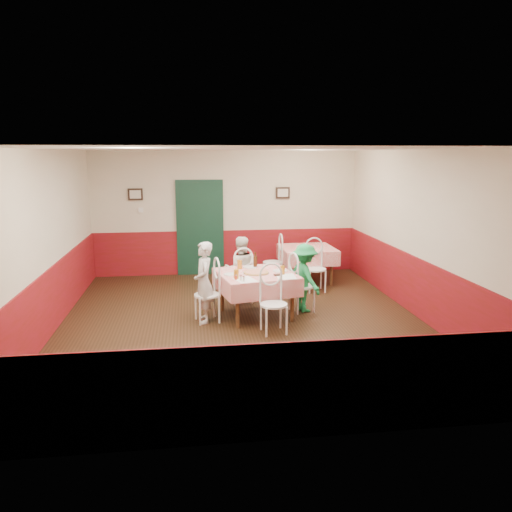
{
  "coord_description": "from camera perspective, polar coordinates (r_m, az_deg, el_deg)",
  "views": [
    {
      "loc": [
        -0.83,
        -7.82,
        2.73
      ],
      "look_at": [
        0.25,
        0.27,
        1.05
      ],
      "focal_mm": 35.0,
      "sensor_mm": 36.0,
      "label": 1
    }
  ],
  "objects": [
    {
      "name": "thermostat",
      "position": [
        11.39,
        -13.03,
        5.13
      ],
      "size": [
        0.1,
        0.03,
        0.1
      ],
      "primitive_type": "cube",
      "color": "white",
      "rests_on": "back_wall"
    },
    {
      "name": "plate_far",
      "position": [
        8.79,
        -0.71,
        -1.28
      ],
      "size": [
        0.29,
        0.29,
        0.01
      ],
      "primitive_type": "cylinder",
      "rotation": [
        0.0,
        0.0,
        0.19
      ],
      "color": "white",
      "rests_on": "main_table"
    },
    {
      "name": "floor",
      "position": [
        8.33,
        -1.5,
        -7.52
      ],
      "size": [
        7.0,
        7.0,
        0.0
      ],
      "primitive_type": "plane",
      "color": "black",
      "rests_on": "ground"
    },
    {
      "name": "plate_right",
      "position": [
        8.52,
        2.79,
        -1.71
      ],
      "size": [
        0.29,
        0.29,
        0.01
      ],
      "primitive_type": "cylinder",
      "rotation": [
        0.0,
        0.0,
        0.19
      ],
      "color": "white",
      "rests_on": "main_table"
    },
    {
      "name": "chair_second_b",
      "position": [
        10.09,
        6.84,
        -1.52
      ],
      "size": [
        0.43,
        0.43,
        0.9
      ],
      "primitive_type": null,
      "rotation": [
        0.0,
        0.0,
        0.02
      ],
      "color": "white",
      "rests_on": "ground"
    },
    {
      "name": "right_wall",
      "position": [
        8.81,
        18.25,
        2.35
      ],
      "size": [
        0.1,
        7.0,
        2.8
      ],
      "primitive_type": "cube",
      "color": "beige",
      "rests_on": "ground"
    },
    {
      "name": "second_table",
      "position": [
        10.81,
        5.85,
        -1.01
      ],
      "size": [
        1.14,
        1.14,
        0.77
      ],
      "primitive_type": "cube",
      "rotation": [
        0.0,
        0.0,
        0.02
      ],
      "color": "red",
      "rests_on": "ground"
    },
    {
      "name": "wainscot_right",
      "position": [
        8.98,
        17.8,
        -3.32
      ],
      "size": [
        0.03,
        7.0,
        1.0
      ],
      "primitive_type": "cube",
      "color": "maroon",
      "rests_on": "ground"
    },
    {
      "name": "beer_bottle",
      "position": [
        8.78,
        -0.09,
        -0.52
      ],
      "size": [
        0.08,
        0.08,
        0.25
      ],
      "primitive_type": "cylinder",
      "rotation": [
        0.0,
        0.0,
        0.19
      ],
      "color": "#381C0A",
      "rests_on": "main_table"
    },
    {
      "name": "diner_far",
      "position": [
        9.27,
        -1.79,
        -1.54
      ],
      "size": [
        0.61,
        0.48,
        1.24
      ],
      "primitive_type": "imported",
      "rotation": [
        0.0,
        0.0,
        3.13
      ],
      "color": "gray",
      "rests_on": "ground"
    },
    {
      "name": "wainscot_front",
      "position": [
        4.95,
        2.98,
        -15.2
      ],
      "size": [
        6.0,
        0.03,
        1.0
      ],
      "primitive_type": "cube",
      "color": "maroon",
      "rests_on": "ground"
    },
    {
      "name": "menu_right",
      "position": [
        8.16,
        3.44,
        -2.35
      ],
      "size": [
        0.31,
        0.4,
        0.0
      ],
      "primitive_type": "cube",
      "rotation": [
        0.0,
        0.0,
        -0.02
      ],
      "color": "white",
      "rests_on": "main_table"
    },
    {
      "name": "main_table",
      "position": [
        8.5,
        0.0,
        -4.46
      ],
      "size": [
        1.43,
        1.43,
        0.77
      ],
      "primitive_type": "cube",
      "rotation": [
        0.0,
        0.0,
        0.19
      ],
      "color": "red",
      "rests_on": "ground"
    },
    {
      "name": "back_wall",
      "position": [
        11.43,
        -3.43,
        4.93
      ],
      "size": [
        6.0,
        0.1,
        2.8
      ],
      "primitive_type": "cube",
      "color": "beige",
      "rests_on": "ground"
    },
    {
      "name": "chair_near",
      "position": [
        7.71,
        2.04,
        -5.58
      ],
      "size": [
        0.47,
        0.47,
        0.9
      ],
      "primitive_type": null,
      "rotation": [
        0.0,
        0.0,
        0.12
      ],
      "color": "white",
      "rests_on": "ground"
    },
    {
      "name": "shaker_b",
      "position": [
        7.83,
        -1.4,
        -2.61
      ],
      "size": [
        0.04,
        0.04,
        0.09
      ],
      "primitive_type": "cylinder",
      "rotation": [
        0.0,
        0.0,
        0.19
      ],
      "color": "silver",
      "rests_on": "main_table"
    },
    {
      "name": "chair_left",
      "position": [
        8.26,
        -5.61,
        -4.47
      ],
      "size": [
        0.5,
        0.5,
        0.9
      ],
      "primitive_type": null,
      "rotation": [
        0.0,
        0.0,
        -1.37
      ],
      "color": "white",
      "rests_on": "ground"
    },
    {
      "name": "chair_right",
      "position": [
        8.78,
        5.27,
        -3.48
      ],
      "size": [
        0.52,
        0.52,
        0.9
      ],
      "primitive_type": null,
      "rotation": [
        0.0,
        0.0,
        1.84
      ],
      "color": "white",
      "rests_on": "ground"
    },
    {
      "name": "glass_a",
      "position": [
        8.0,
        -2.28,
        -2.08
      ],
      "size": [
        0.1,
        0.1,
        0.15
      ],
      "primitive_type": "cylinder",
      "rotation": [
        0.0,
        0.0,
        0.19
      ],
      "color": "#BF7219",
      "rests_on": "main_table"
    },
    {
      "name": "pizza",
      "position": [
        8.37,
        -0.0,
        -1.9
      ],
      "size": [
        0.48,
        0.48,
        0.03
      ],
      "primitive_type": "cylinder",
      "rotation": [
        0.0,
        0.0,
        0.19
      ],
      "color": "#B74723",
      "rests_on": "main_table"
    },
    {
      "name": "picture_right",
      "position": [
        11.5,
        3.08,
        7.23
      ],
      "size": [
        0.32,
        0.03,
        0.26
      ],
      "primitive_type": "cube",
      "color": "black",
      "rests_on": "back_wall"
    },
    {
      "name": "door",
      "position": [
        11.4,
        -6.4,
        3.08
      ],
      "size": [
        0.96,
        0.06,
        2.1
      ],
      "primitive_type": "cube",
      "color": "black",
      "rests_on": "ground"
    },
    {
      "name": "diner_right",
      "position": [
        8.76,
        5.59,
        -2.5
      ],
      "size": [
        0.7,
        0.88,
        1.2
      ],
      "primitive_type": "imported",
      "rotation": [
        0.0,
        0.0,
        1.94
      ],
      "color": "gray",
      "rests_on": "ground"
    },
    {
      "name": "diner_left",
      "position": [
        8.19,
        -5.98,
        -3.02
      ],
      "size": [
        0.36,
        0.51,
        1.34
      ],
      "primitive_type": "imported",
      "rotation": [
        0.0,
        0.0,
        -1.49
      ],
      "color": "gray",
      "rests_on": "ground"
    },
    {
      "name": "picture_left",
      "position": [
        11.37,
        -13.62,
        6.87
      ],
      "size": [
        0.32,
        0.03,
        0.26
      ],
      "primitive_type": "cube",
      "color": "black",
      "rests_on": "back_wall"
    },
    {
      "name": "ceiling",
      "position": [
        7.87,
        -1.61,
        12.13
      ],
      "size": [
        7.0,
        7.0,
        0.0
      ],
      "primitive_type": "plane",
      "color": "white",
      "rests_on": "back_wall"
    },
    {
      "name": "chair_second_a",
      "position": [
        10.65,
        1.93,
        -0.74
      ],
      "size": [
        0.43,
        0.43,
        0.9
      ],
      "primitive_type": null,
      "rotation": [
        0.0,
        0.0,
        -1.55
      ],
      "color": "white",
      "rests_on": "ground"
    },
    {
      "name": "wainscot_left",
      "position": [
        8.41,
        -22.24,
        -4.64
      ],
      "size": [
        0.03,
        7.0,
        1.0
      ],
      "primitive_type": "cube",
      "color": "maroon",
      "rests_on": "ground"
    },
    {
      "name": "menu_left",
      "position": [
        7.94,
        -1.27,
        -2.73
      ],
      "size": [
        0.41,
        0.48,
        0.0
      ],
      "primitive_type": "cube",
      "rotation": [
        0.0,
        0.0,
        0.33
      ],
      "color": "white",
      "rests_on": "main_table"
    },
    {
      "name": "plate_left",
      "position": [
        8.29,
        -2.85,
        -2.09
      ],
      "size": [
        0.29,
        0.29,
        0.01
      ],
      "primitive_type": "cylinder",
      "rotation": [
        0.0,
        0.0,
        0.19
      ],
      "color": "white",
      "rests_on": "main_table"
    },
    {
      "name": "front_wall",
      "position": [
        4.6,
        3.13,
        -5.23
      ],
      "size": [
        6.0,
        0.1,
        2.8
      ],
      "primitive_type": "cube",
      "color": "beige",
      "rests_on": "ground"
    },
    {
      "name": "wainscot_back",
      "position": [
        11.55,
        -3.37,
        0.48
      ],
      "size": [
        6.0,
        0.03,
        1.0
      ],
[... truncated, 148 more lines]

